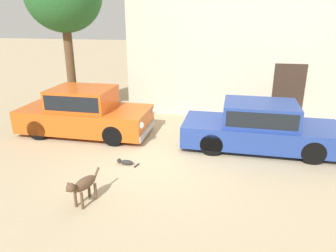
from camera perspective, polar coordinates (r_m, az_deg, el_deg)
ground_plane at (r=8.62m, az=-1.08°, el=-6.03°), size 80.00×80.00×0.00m
parked_sedan_nearest at (r=10.58m, az=-14.86°, el=2.55°), size 4.32×1.85×1.52m
parked_sedan_second at (r=9.46m, az=16.29°, el=-0.00°), size 4.59×1.81×1.38m
stray_dog_spotted at (r=6.75m, az=-15.19°, el=-10.31°), size 0.41×0.99×0.68m
stray_cat at (r=8.38m, az=-7.69°, el=-6.50°), size 0.60×0.22×0.16m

